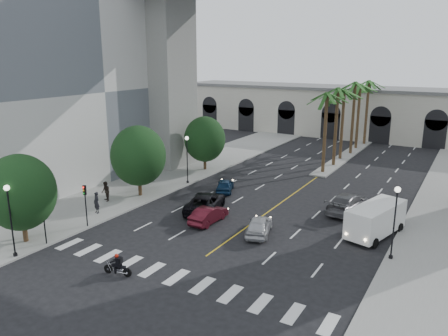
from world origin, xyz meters
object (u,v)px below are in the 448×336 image
at_px(traffic_signal_near, 43,214).
at_px(car_d, 348,203).
at_px(pedestrian_a, 96,203).
at_px(pedestrian_b, 106,192).
at_px(car_c, 205,202).
at_px(car_e, 225,185).
at_px(motorcycle_rider, 118,266).
at_px(lamp_post_left_far, 187,156).
at_px(lamp_post_right, 395,217).
at_px(lamp_post_left_near, 10,215).
at_px(traffic_signal_far, 85,199).
at_px(car_a, 259,225).
at_px(car_b, 209,215).
at_px(cargo_van, 375,219).

height_order(traffic_signal_near, car_d, traffic_signal_near).
relative_size(pedestrian_a, pedestrian_b, 1.00).
bearing_deg(car_d, traffic_signal_near, 53.40).
bearing_deg(car_c, pedestrian_b, -0.45).
bearing_deg(car_e, motorcycle_rider, 75.76).
bearing_deg(lamp_post_left_far, motorcycle_rider, -67.31).
xyz_separation_m(lamp_post_right, traffic_signal_near, (-22.70, -10.50, -0.71)).
relative_size(lamp_post_left_near, car_e, 1.35).
bearing_deg(motorcycle_rider, car_e, 89.37).
height_order(car_c, car_e, car_c).
bearing_deg(car_c, traffic_signal_far, 35.68).
distance_m(car_c, pedestrian_b, 9.95).
bearing_deg(pedestrian_b, pedestrian_a, -29.29).
xyz_separation_m(car_a, car_c, (-6.57, 2.30, 0.10)).
bearing_deg(car_d, lamp_post_right, 129.21).
xyz_separation_m(lamp_post_left_near, motorcycle_rider, (8.01, 1.84, -2.55)).
xyz_separation_m(lamp_post_left_far, traffic_signal_near, (0.10, -18.50, -0.71)).
distance_m(lamp_post_left_near, traffic_signal_near, 2.60).
bearing_deg(car_d, lamp_post_left_far, 7.02).
bearing_deg(car_b, car_e, -68.24).
xyz_separation_m(lamp_post_right, car_b, (-14.69, -0.45, -2.52)).
relative_size(car_b, cargo_van, 0.67).
bearing_deg(pedestrian_b, car_d, 53.74).
bearing_deg(car_b, lamp_post_left_near, 57.57).
xyz_separation_m(cargo_van, pedestrian_b, (-24.07, -4.85, -0.30)).
bearing_deg(lamp_post_left_far, car_b, -46.17).
distance_m(car_a, car_d, 9.85).
bearing_deg(car_d, car_e, 8.55).
distance_m(car_b, pedestrian_b, 11.32).
distance_m(lamp_post_left_near, lamp_post_right, 26.25).
xyz_separation_m(car_e, pedestrian_b, (-8.11, -8.81, 0.44)).
height_order(car_a, cargo_van, cargo_van).
height_order(traffic_signal_near, car_b, traffic_signal_near).
xyz_separation_m(car_d, pedestrian_a, (-19.10, -12.02, 0.25)).
xyz_separation_m(motorcycle_rider, cargo_van, (12.88, 14.90, 0.75)).
bearing_deg(traffic_signal_far, car_e, 71.22).
xyz_separation_m(car_a, car_d, (4.68, 8.67, 0.13)).
xyz_separation_m(car_e, pedestrian_a, (-6.45, -11.58, 0.44)).
height_order(motorcycle_rider, pedestrian_b, pedestrian_b).
bearing_deg(lamp_post_right, traffic_signal_far, -164.02).
bearing_deg(motorcycle_rider, lamp_post_left_far, 102.78).
relative_size(motorcycle_rider, pedestrian_b, 1.05).
bearing_deg(car_e, lamp_post_left_near, 53.09).
bearing_deg(lamp_post_left_near, traffic_signal_far, 89.12).
height_order(lamp_post_left_near, lamp_post_left_far, same).
bearing_deg(motorcycle_rider, pedestrian_b, 128.16).
bearing_deg(car_b, lamp_post_left_far, -45.74).
bearing_deg(pedestrian_b, motorcycle_rider, -12.21).
relative_size(traffic_signal_far, cargo_van, 0.57).
xyz_separation_m(traffic_signal_far, cargo_van, (20.79, 10.25, -1.09)).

